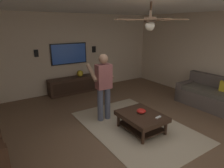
# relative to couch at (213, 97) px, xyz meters

# --- Properties ---
(ground_plane) EXTENTS (8.97, 8.97, 0.00)m
(ground_plane) POSITION_rel_couch_xyz_m (-0.10, 2.82, -0.32)
(ground_plane) COLOR brown
(wall_back_tv) EXTENTS (0.10, 6.85, 2.65)m
(wall_back_tv) POSITION_rel_couch_xyz_m (3.69, 2.82, 1.01)
(wall_back_tv) COLOR #C6B299
(wall_back_tv) RESTS_ON ground
(area_rug) EXTENTS (2.93, 1.98, 0.01)m
(area_rug) POSITION_rel_couch_xyz_m (0.35, 2.56, -0.31)
(area_rug) COLOR tan
(area_rug) RESTS_ON ground
(couch) EXTENTS (1.92, 0.90, 0.87)m
(couch) POSITION_rel_couch_xyz_m (0.00, 0.00, 0.00)
(couch) COLOR #564C47
(couch) RESTS_ON ground
(coffee_table) EXTENTS (1.00, 0.80, 0.40)m
(coffee_table) POSITION_rel_couch_xyz_m (0.15, 2.56, -0.02)
(coffee_table) COLOR #332116
(coffee_table) RESTS_ON ground
(media_console) EXTENTS (0.45, 1.70, 0.55)m
(media_console) POSITION_rel_couch_xyz_m (3.35, 2.83, -0.04)
(media_console) COLOR #332116
(media_console) RESTS_ON ground
(tv) EXTENTS (0.05, 1.26, 0.71)m
(tv) POSITION_rel_couch_xyz_m (3.59, 2.83, 1.02)
(tv) COLOR black
(person_standing) EXTENTS (0.54, 0.55, 1.64)m
(person_standing) POSITION_rel_couch_xyz_m (1.07, 2.98, 0.61)
(person_standing) COLOR #4C5166
(person_standing) RESTS_ON ground
(bowl) EXTENTS (0.20, 0.20, 0.09)m
(bowl) POSITION_rel_couch_xyz_m (0.20, 2.53, 0.13)
(bowl) COLOR red
(bowl) RESTS_ON coffee_table
(remote_white) EXTENTS (0.06, 0.15, 0.02)m
(remote_white) POSITION_rel_couch_xyz_m (-0.18, 2.39, 0.09)
(remote_white) COLOR white
(remote_white) RESTS_ON coffee_table
(vase_round) EXTENTS (0.22, 0.22, 0.22)m
(vase_round) POSITION_rel_couch_xyz_m (3.36, 2.57, 0.34)
(vase_round) COLOR gold
(vase_round) RESTS_ON media_console
(wall_speaker_left) EXTENTS (0.06, 0.12, 0.22)m
(wall_speaker_left) POSITION_rel_couch_xyz_m (3.61, 1.87, 1.10)
(wall_speaker_left) COLOR black
(wall_speaker_right) EXTENTS (0.06, 0.12, 0.22)m
(wall_speaker_right) POSITION_rel_couch_xyz_m (3.61, 3.89, 1.11)
(wall_speaker_right) COLOR black
(ceiling_fan) EXTENTS (1.18, 1.17, 0.46)m
(ceiling_fan) POSITION_rel_couch_xyz_m (-0.24, 2.83, 2.01)
(ceiling_fan) COLOR #4C3828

